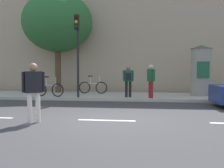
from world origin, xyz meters
The scene contains 12 objects.
ground_plane centered at (0.00, 0.00, 0.00)m, with size 80.00×80.00×0.00m, color #38383A.
sidewalk_curb centered at (0.00, 7.00, 0.07)m, with size 36.00×4.00×0.15m, color #B2ADA3.
lane_markings centered at (0.00, 0.00, 0.00)m, with size 25.80×0.16×0.01m.
building_backdrop centered at (0.00, 12.00, 4.73)m, with size 36.00×5.00×9.47m, color tan.
traffic_light centered at (-2.30, 5.24, 3.01)m, with size 0.24×0.45×4.25m.
poster_column centered at (4.29, 7.14, 1.58)m, with size 1.20×1.20×2.82m.
street_tree centered at (-4.38, 8.25, 4.61)m, with size 4.43×4.43×6.36m.
pedestrian_with_backpack centered at (-2.10, -0.60, 1.06)m, with size 0.58×0.45×1.78m.
pedestrian_in_light_jacket centered at (0.31, 5.67, 1.13)m, with size 0.57×0.40×1.65m.
pedestrian_in_dark_shirt centered at (1.48, 5.42, 1.15)m, with size 0.41×0.53×1.71m.
bicycle_leaning centered at (-3.95, 5.50, 0.54)m, with size 1.74×0.43×1.09m.
bicycle_upright centered at (-1.97, 7.62, 0.54)m, with size 1.77×0.12×1.09m.
Camera 1 is at (1.18, -7.96, 1.56)m, focal length 41.81 mm.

